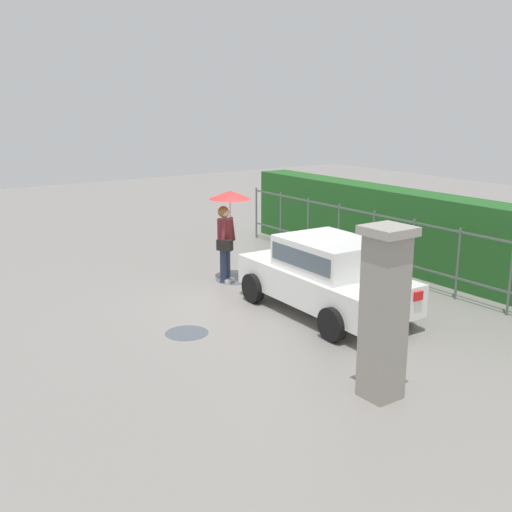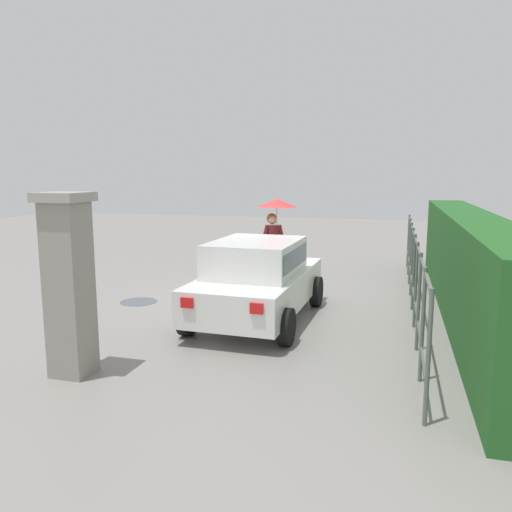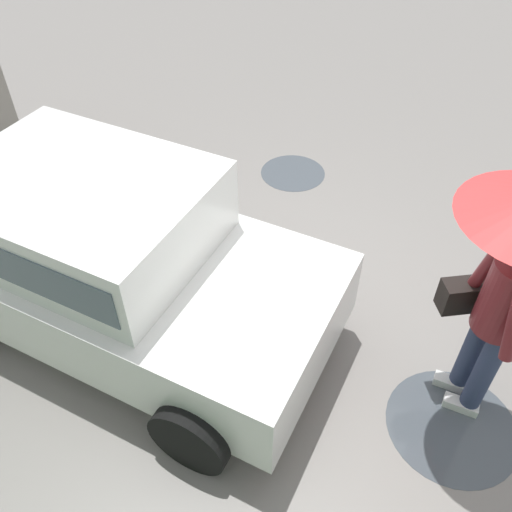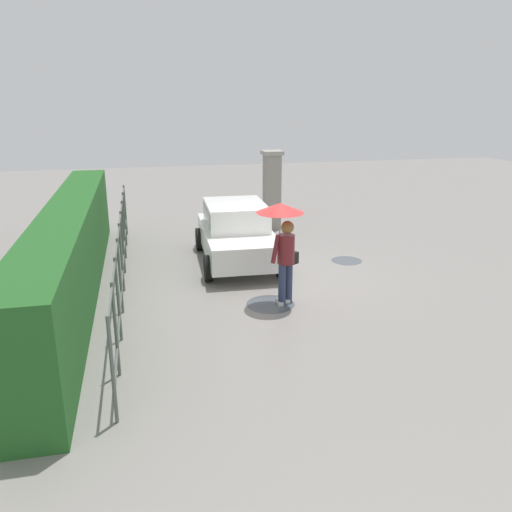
% 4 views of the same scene
% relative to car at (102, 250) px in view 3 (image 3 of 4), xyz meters
% --- Properties ---
extents(ground_plane, '(40.00, 40.00, 0.00)m').
position_rel_car_xyz_m(ground_plane, '(-1.52, -0.55, -0.80)').
color(ground_plane, gray).
extents(car, '(3.79, 1.97, 1.48)m').
position_rel_car_xyz_m(car, '(0.00, 0.00, 0.00)').
color(car, white).
rests_on(car, ground).
extents(puddle_near, '(0.77, 0.77, 0.00)m').
position_rel_car_xyz_m(puddle_near, '(-0.58, -2.74, -0.80)').
color(puddle_near, '#4C545B').
rests_on(puddle_near, ground).
extents(puddle_far, '(0.99, 0.99, 0.00)m').
position_rel_car_xyz_m(puddle_far, '(-2.92, -0.15, -0.80)').
color(puddle_far, '#4C545B').
rests_on(puddle_far, ground).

